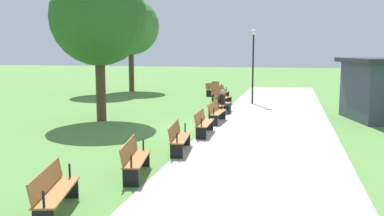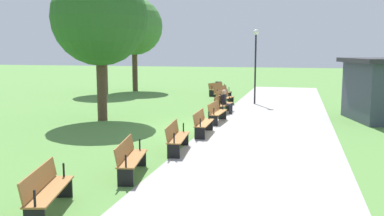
# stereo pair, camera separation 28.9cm
# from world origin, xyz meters

# --- Properties ---
(ground_plane) EXTENTS (120.00, 120.00, 0.00)m
(ground_plane) POSITION_xyz_m (0.00, 0.00, 0.00)
(ground_plane) COLOR #54843D
(path_paving) EXTENTS (39.62, 5.06, 0.01)m
(path_paving) POSITION_xyz_m (0.00, 2.28, 0.00)
(path_paving) COLOR #A39E99
(path_paving) RESTS_ON ground
(bench_0) EXTENTS (1.91, 1.06, 0.89)m
(bench_0) POSITION_xyz_m (-12.22, -2.16, 0.48)
(bench_0) COLOR #996633
(bench_0) RESTS_ON ground
(bench_1) EXTENTS (1.92, 0.94, 0.89)m
(bench_1) POSITION_xyz_m (-9.57, -1.34, 0.48)
(bench_1) COLOR #996633
(bench_1) RESTS_ON ground
(bench_2) EXTENTS (1.91, 0.81, 0.89)m
(bench_2) POSITION_xyz_m (-6.88, -0.72, 0.48)
(bench_2) COLOR #996633
(bench_2) RESTS_ON ground
(bench_3) EXTENTS (1.90, 0.68, 0.89)m
(bench_3) POSITION_xyz_m (-4.14, -0.30, 0.48)
(bench_3) COLOR #996633
(bench_3) RESTS_ON ground
(bench_4) EXTENTS (1.87, 0.54, 0.89)m
(bench_4) POSITION_xyz_m (-1.38, -0.10, 0.48)
(bench_4) COLOR #996633
(bench_4) RESTS_ON ground
(bench_5) EXTENTS (1.87, 0.54, 0.89)m
(bench_5) POSITION_xyz_m (1.38, -0.10, 0.48)
(bench_5) COLOR #996633
(bench_5) RESTS_ON ground
(bench_6) EXTENTS (1.90, 0.68, 0.89)m
(bench_6) POSITION_xyz_m (4.14, -0.30, 0.48)
(bench_6) COLOR #996633
(bench_6) RESTS_ON ground
(bench_7) EXTENTS (1.91, 0.81, 0.89)m
(bench_7) POSITION_xyz_m (6.88, -0.72, 0.48)
(bench_7) COLOR #996633
(bench_7) RESTS_ON ground
(bench_8) EXTENTS (1.92, 0.94, 0.89)m
(bench_8) POSITION_xyz_m (9.57, -1.34, 0.48)
(bench_8) COLOR #996633
(bench_8) RESTS_ON ground
(person_seated) EXTENTS (0.36, 0.55, 1.20)m
(person_seated) POSITION_xyz_m (-4.08, -0.17, 0.64)
(person_seated) COLOR black
(person_seated) RESTS_ON ground
(tree_0) EXTENTS (4.26, 4.26, 7.27)m
(tree_0) POSITION_xyz_m (-11.46, -10.32, 5.12)
(tree_0) COLOR brown
(tree_0) RESTS_ON ground
(tree_1) EXTENTS (4.24, 4.24, 6.70)m
(tree_1) POSITION_xyz_m (-0.69, -5.23, 4.56)
(tree_1) COLOR #4C3828
(tree_1) RESTS_ON ground
(tree_2) EXTENTS (4.33, 4.33, 7.10)m
(tree_2) POSITION_xyz_m (-13.80, -8.95, 4.91)
(tree_2) COLOR #4C3828
(tree_2) RESTS_ON ground
(lamp_post) EXTENTS (0.32, 0.32, 4.35)m
(lamp_post) POSITION_xyz_m (-8.21, 0.87, 2.99)
(lamp_post) COLOR black
(lamp_post) RESTS_ON ground
(trash_bin) EXTENTS (0.45, 0.45, 0.84)m
(trash_bin) POSITION_xyz_m (-13.81, -2.38, 0.42)
(trash_bin) COLOR black
(trash_bin) RESTS_ON ground
(kiosk) EXTENTS (4.34, 3.49, 2.80)m
(kiosk) POSITION_xyz_m (-3.62, 6.85, 1.44)
(kiosk) COLOR #38424C
(kiosk) RESTS_ON ground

